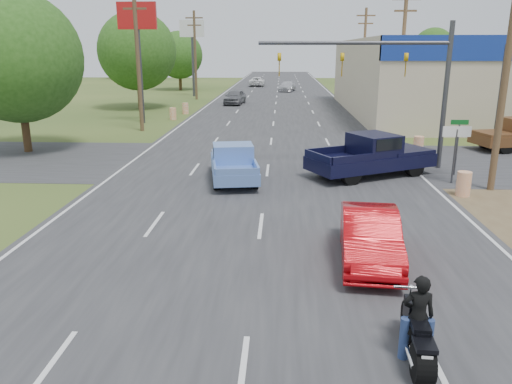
# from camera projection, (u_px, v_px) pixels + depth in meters

# --- Properties ---
(ground) EXTENTS (200.00, 200.00, 0.00)m
(ground) POSITION_uv_depth(u_px,v_px,m) (242.00, 376.00, 9.03)
(ground) COLOR #2E451B
(ground) RESTS_ON ground
(main_road) EXTENTS (15.00, 180.00, 0.02)m
(main_road) POSITION_uv_depth(u_px,v_px,m) (275.00, 112.00, 47.44)
(main_road) COLOR #2D2D30
(main_road) RESTS_ON ground
(cross_road) EXTENTS (120.00, 10.00, 0.02)m
(cross_road) POSITION_uv_depth(u_px,v_px,m) (269.00, 162.00, 26.31)
(cross_road) COLOR #2D2D30
(cross_road) RESTS_ON ground
(utility_pole_1) EXTENTS (2.00, 0.28, 10.00)m
(utility_pole_1) POSITION_uv_depth(u_px,v_px,m) (508.00, 60.00, 19.58)
(utility_pole_1) COLOR #4C3823
(utility_pole_1) RESTS_ON ground
(utility_pole_2) EXTENTS (2.00, 0.28, 10.00)m
(utility_pole_2) POSITION_uv_depth(u_px,v_px,m) (402.00, 55.00, 36.87)
(utility_pole_2) COLOR #4C3823
(utility_pole_2) RESTS_ON ground
(utility_pole_3) EXTENTS (2.00, 0.28, 10.00)m
(utility_pole_3) POSITION_uv_depth(u_px,v_px,m) (364.00, 53.00, 54.15)
(utility_pole_3) COLOR #4C3823
(utility_pole_3) RESTS_ON ground
(utility_pole_5) EXTENTS (2.00, 0.28, 10.00)m
(utility_pole_5) POSITION_uv_depth(u_px,v_px,m) (138.00, 55.00, 34.92)
(utility_pole_5) COLOR #4C3823
(utility_pole_5) RESTS_ON ground
(utility_pole_6) EXTENTS (2.00, 0.28, 10.00)m
(utility_pole_6) POSITION_uv_depth(u_px,v_px,m) (195.00, 53.00, 57.97)
(utility_pole_6) COLOR #4C3823
(utility_pole_6) RESTS_ON ground
(tree_0) EXTENTS (7.14, 7.14, 8.84)m
(tree_0) POSITION_uv_depth(u_px,v_px,m) (17.00, 58.00, 27.48)
(tree_0) COLOR #422D19
(tree_0) RESTS_ON ground
(tree_1) EXTENTS (7.56, 7.56, 9.36)m
(tree_1) POSITION_uv_depth(u_px,v_px,m) (137.00, 51.00, 48.49)
(tree_1) COLOR #422D19
(tree_1) RESTS_ON ground
(tree_2) EXTENTS (6.72, 6.72, 8.32)m
(tree_2) POSITION_uv_depth(u_px,v_px,m) (179.00, 55.00, 71.74)
(tree_2) COLOR #422D19
(tree_2) RESTS_ON ground
(tree_5) EXTENTS (7.98, 7.98, 9.88)m
(tree_5) POSITION_uv_depth(u_px,v_px,m) (433.00, 49.00, 97.16)
(tree_5) COLOR #422D19
(tree_5) RESTS_ON ground
(tree_6) EXTENTS (8.82, 8.82, 10.92)m
(tree_6) POSITION_uv_depth(u_px,v_px,m) (130.00, 46.00, 99.94)
(tree_6) COLOR #422D19
(tree_6) RESTS_ON ground
(barrel_0) EXTENTS (0.56, 0.56, 1.00)m
(barrel_0) POSITION_uv_depth(u_px,v_px,m) (464.00, 184.00, 20.02)
(barrel_0) COLOR orange
(barrel_0) RESTS_ON ground
(barrel_1) EXTENTS (0.56, 0.56, 1.00)m
(barrel_1) POSITION_uv_depth(u_px,v_px,m) (418.00, 145.00, 28.16)
(barrel_1) COLOR orange
(barrel_1) RESTS_ON ground
(barrel_2) EXTENTS (0.56, 0.56, 1.00)m
(barrel_2) POSITION_uv_depth(u_px,v_px,m) (173.00, 114.00, 41.96)
(barrel_2) COLOR orange
(barrel_2) RESTS_ON ground
(barrel_3) EXTENTS (0.56, 0.56, 1.00)m
(barrel_3) POSITION_uv_depth(u_px,v_px,m) (185.00, 108.00, 45.78)
(barrel_3) COLOR orange
(barrel_3) RESTS_ON ground
(pole_sign_left_near) EXTENTS (3.00, 0.35, 9.20)m
(pole_sign_left_near) POSITION_uv_depth(u_px,v_px,m) (138.00, 30.00, 38.30)
(pole_sign_left_near) COLOR #3F3F44
(pole_sign_left_near) RESTS_ON ground
(pole_sign_left_far) EXTENTS (3.00, 0.35, 9.20)m
(pole_sign_left_far) POSITION_uv_depth(u_px,v_px,m) (192.00, 37.00, 61.35)
(pole_sign_left_far) COLOR #3F3F44
(pole_sign_left_far) RESTS_ON ground
(lane_sign) EXTENTS (1.20, 0.08, 2.52)m
(lane_sign) POSITION_uv_depth(u_px,v_px,m) (456.00, 141.00, 21.55)
(lane_sign) COLOR #3F3F44
(lane_sign) RESTS_ON ground
(street_name_sign) EXTENTS (0.80, 0.08, 2.61)m
(street_name_sign) POSITION_uv_depth(u_px,v_px,m) (458.00, 141.00, 23.04)
(street_name_sign) COLOR #3F3F44
(street_name_sign) RESTS_ON ground
(signal_mast) EXTENTS (9.12, 0.40, 7.00)m
(signal_mast) POSITION_uv_depth(u_px,v_px,m) (391.00, 69.00, 23.75)
(signal_mast) COLOR #3F3F44
(signal_mast) RESTS_ON ground
(red_convertible) EXTENTS (1.91, 4.48, 1.44)m
(red_convertible) POSITION_uv_depth(u_px,v_px,m) (370.00, 237.00, 13.75)
(red_convertible) COLOR #AC070D
(red_convertible) RESTS_ON ground
(motorcycle) EXTENTS (0.70, 2.28, 1.16)m
(motorcycle) POSITION_uv_depth(u_px,v_px,m) (417.00, 337.00, 9.33)
(motorcycle) COLOR black
(motorcycle) RESTS_ON ground
(rider) EXTENTS (0.62, 0.43, 1.64)m
(rider) POSITION_uv_depth(u_px,v_px,m) (418.00, 321.00, 9.30)
(rider) COLOR black
(rider) RESTS_ON ground
(blue_pickup) EXTENTS (2.67, 5.19, 1.64)m
(blue_pickup) POSITION_uv_depth(u_px,v_px,m) (233.00, 162.00, 22.44)
(blue_pickup) COLOR black
(blue_pickup) RESTS_ON ground
(navy_pickup) EXTENTS (6.31, 4.82, 1.97)m
(navy_pickup) POSITION_uv_depth(u_px,v_px,m) (374.00, 155.00, 23.14)
(navy_pickup) COLOR black
(navy_pickup) RESTS_ON ground
(distant_car_grey) EXTENTS (2.35, 4.78, 1.57)m
(distant_car_grey) POSITION_uv_depth(u_px,v_px,m) (235.00, 97.00, 53.68)
(distant_car_grey) COLOR slate
(distant_car_grey) RESTS_ON ground
(distant_car_silver) EXTENTS (2.72, 5.07, 1.40)m
(distant_car_silver) POSITION_uv_depth(u_px,v_px,m) (287.00, 86.00, 70.72)
(distant_car_silver) COLOR silver
(distant_car_silver) RESTS_ON ground
(distant_car_white) EXTENTS (2.45, 5.23, 1.45)m
(distant_car_white) POSITION_uv_depth(u_px,v_px,m) (257.00, 82.00, 80.64)
(distant_car_white) COLOR white
(distant_car_white) RESTS_ON ground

